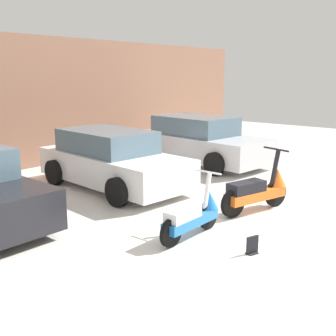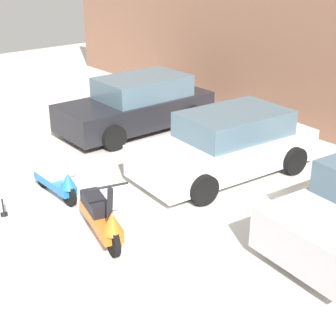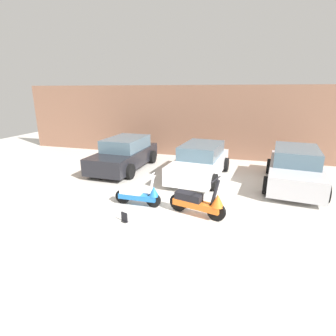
{
  "view_description": "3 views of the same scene",
  "coord_description": "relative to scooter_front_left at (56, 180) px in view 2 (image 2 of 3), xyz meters",
  "views": [
    {
      "loc": [
        -5.71,
        -2.62,
        2.47
      ],
      "look_at": [
        0.17,
        2.29,
        0.75
      ],
      "focal_mm": 45.0,
      "sensor_mm": 36.0,
      "label": 1
    },
    {
      "loc": [
        6.99,
        -2.8,
        4.27
      ],
      "look_at": [
        0.74,
        2.42,
        0.69
      ],
      "focal_mm": 55.0,
      "sensor_mm": 36.0,
      "label": 2
    },
    {
      "loc": [
        2.04,
        -5.44,
        3.23
      ],
      "look_at": [
        -0.21,
        2.13,
        0.87
      ],
      "focal_mm": 28.0,
      "sensor_mm": 36.0,
      "label": 3
    }
  ],
  "objects": [
    {
      "name": "ground_plane",
      "position": [
        0.74,
        -1.03,
        -0.34
      ],
      "size": [
        28.0,
        28.0,
        0.0
      ],
      "primitive_type": "plane",
      "color": "silver"
    },
    {
      "name": "wall_back",
      "position": [
        0.74,
        6.27,
        1.38
      ],
      "size": [
        19.6,
        0.12,
        3.45
      ],
      "primitive_type": "cube",
      "color": "#845B47",
      "rests_on": "ground_plane"
    },
    {
      "name": "scooter_front_left",
      "position": [
        0.0,
        0.0,
        0.0
      ],
      "size": [
        1.39,
        0.5,
        0.97
      ],
      "rotation": [
        0.0,
        0.0,
        0.01
      ],
      "color": "black",
      "rests_on": "ground_plane"
    },
    {
      "name": "scooter_front_right",
      "position": [
        1.76,
        -0.17,
        0.05
      ],
      "size": [
        1.58,
        0.73,
        1.12
      ],
      "rotation": [
        0.0,
        0.0,
        -0.26
      ],
      "color": "black",
      "rests_on": "ground_plane"
    },
    {
      "name": "car_rear_left",
      "position": [
        -2.07,
        3.38,
        0.27
      ],
      "size": [
        1.91,
        3.85,
        1.3
      ],
      "rotation": [
        0.0,
        0.0,
        -1.59
      ],
      "color": "black",
      "rests_on": "ground_plane"
    },
    {
      "name": "car_rear_center",
      "position": [
        1.21,
        3.13,
        0.26
      ],
      "size": [
        2.05,
        3.83,
        1.26
      ],
      "rotation": [
        0.0,
        0.0,
        -1.66
      ],
      "color": "white",
      "rests_on": "ground_plane"
    },
    {
      "name": "placard_near_left_scooter",
      "position": [
        0.0,
        -1.03,
        -0.23
      ],
      "size": [
        0.2,
        0.17,
        0.26
      ],
      "rotation": [
        0.0,
        0.0,
        -0.34
      ],
      "color": "black",
      "rests_on": "ground_plane"
    }
  ]
}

